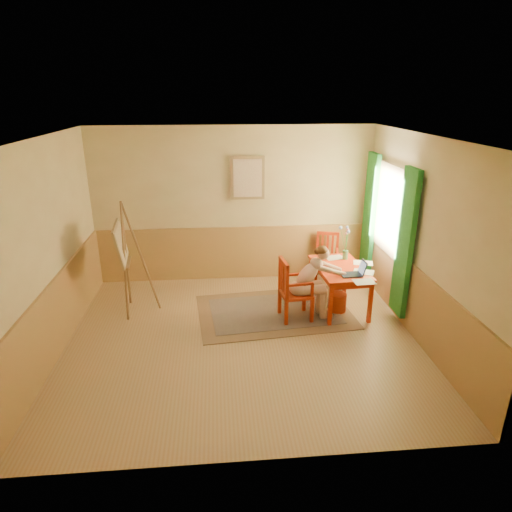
{
  "coord_description": "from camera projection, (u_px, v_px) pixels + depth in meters",
  "views": [
    {
      "loc": [
        -0.3,
        -5.53,
        3.32
      ],
      "look_at": [
        0.25,
        0.55,
        1.05
      ],
      "focal_mm": 31.02,
      "sensor_mm": 36.0,
      "label": 1
    }
  ],
  "objects": [
    {
      "name": "chair_back",
      "position": [
        327.0,
        258.0,
        8.1
      ],
      "size": [
        0.49,
        0.51,
        0.92
      ],
      "color": "red",
      "rests_on": "room"
    },
    {
      "name": "table",
      "position": [
        340.0,
        272.0,
        7.03
      ],
      "size": [
        0.79,
        1.24,
        0.72
      ],
      "color": "red",
      "rests_on": "room"
    },
    {
      "name": "wall_portrait",
      "position": [
        248.0,
        178.0,
        7.76
      ],
      "size": [
        0.6,
        0.05,
        0.76
      ],
      "color": "#91734B",
      "rests_on": "room"
    },
    {
      "name": "chair_left",
      "position": [
        293.0,
        290.0,
        6.72
      ],
      "size": [
        0.5,
        0.49,
        0.99
      ],
      "color": "red",
      "rests_on": "room"
    },
    {
      "name": "vase",
      "position": [
        346.0,
        244.0,
        7.25
      ],
      "size": [
        0.2,
        0.29,
        0.56
      ],
      "color": "#3F724C",
      "rests_on": "table"
    },
    {
      "name": "room",
      "position": [
        241.0,
        246.0,
        5.86
      ],
      "size": [
        5.04,
        4.54,
        2.84
      ],
      "color": "tan",
      "rests_on": "ground"
    },
    {
      "name": "figure",
      "position": [
        312.0,
        279.0,
        6.71
      ],
      "size": [
        0.89,
        0.43,
        1.17
      ],
      "color": "beige",
      "rests_on": "room"
    },
    {
      "name": "papers",
      "position": [
        356.0,
        268.0,
        6.94
      ],
      "size": [
        0.75,
        1.28,
        0.0
      ],
      "color": "white",
      "rests_on": "table"
    },
    {
      "name": "easel",
      "position": [
        123.0,
        248.0,
        6.77
      ],
      "size": [
        0.64,
        0.81,
        1.82
      ],
      "color": "brown",
      "rests_on": "room"
    },
    {
      "name": "rug",
      "position": [
        274.0,
        311.0,
        7.1
      ],
      "size": [
        2.54,
        1.82,
        0.02
      ],
      "color": "#8C7251",
      "rests_on": "room"
    },
    {
      "name": "laptop",
      "position": [
        355.0,
        272.0,
        6.67
      ],
      "size": [
        0.38,
        0.24,
        0.22
      ],
      "color": "#1E2338",
      "rests_on": "table"
    },
    {
      "name": "wainscot",
      "position": [
        239.0,
        284.0,
        6.91
      ],
      "size": [
        5.0,
        4.5,
        1.0
      ],
      "color": "#B9874A",
      "rests_on": "room"
    },
    {
      "name": "wastebasket",
      "position": [
        337.0,
        302.0,
        7.09
      ],
      "size": [
        0.31,
        0.31,
        0.31
      ],
      "primitive_type": "cylinder",
      "rotation": [
        0.0,
        0.0,
        -0.1
      ],
      "color": "#AD2F0A",
      "rests_on": "room"
    },
    {
      "name": "window",
      "position": [
        387.0,
        223.0,
        7.1
      ],
      "size": [
        0.12,
        2.01,
        2.2
      ],
      "color": "white",
      "rests_on": "room"
    }
  ]
}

